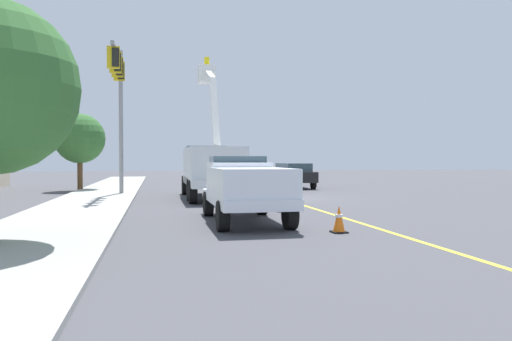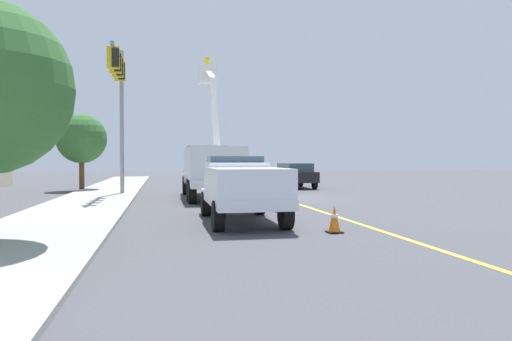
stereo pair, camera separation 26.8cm
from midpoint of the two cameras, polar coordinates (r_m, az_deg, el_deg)
The scene contains 12 objects.
ground at distance 24.46m, azimuth 3.21°, elevation -3.27°, with size 120.00×120.00×0.00m, color #47474C.
sidewalk_far_side at distance 23.89m, azimuth -18.18°, elevation -3.30°, with size 60.00×3.60×0.12m, color #9E9E99.
lane_centre_stripe at distance 24.46m, azimuth 3.21°, elevation -3.26°, with size 50.00×0.16×0.01m, color yellow.
utility_bucket_truck at distance 24.59m, azimuth -5.02°, elevation 0.52°, with size 8.22×2.65×7.32m.
service_pickup_truck at distance 15.09m, azimuth -1.18°, elevation -1.85°, with size 5.62×2.23×2.06m.
passing_minivan at distance 33.41m, azimuth 4.84°, elevation -0.38°, with size 4.82×1.99×1.69m.
traffic_cone_leading at distance 13.13m, azimuth 9.76°, elevation -5.68°, with size 0.40×0.40×0.73m.
traffic_cone_mid_front at distance 18.13m, azimuth 3.16°, elevation -3.77°, with size 0.40×0.40×0.71m.
traffic_cone_mid_rear at distance 22.89m, azimuth 0.60°, elevation -2.51°, with size 0.40×0.40×0.87m.
traffic_cone_trailing at distance 29.09m, azimuth -2.02°, elevation -1.74°, with size 0.40×0.40×0.82m.
traffic_signal_mast at distance 25.94m, azimuth -15.45°, elevation 9.37°, with size 5.33×0.59×7.85m.
street_tree_right at distance 32.11m, azimuth -19.56°, elevation 3.53°, with size 3.08×3.08×4.80m.
Camera 2 is at (-23.60, 6.09, 1.95)m, focal length 34.10 mm.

